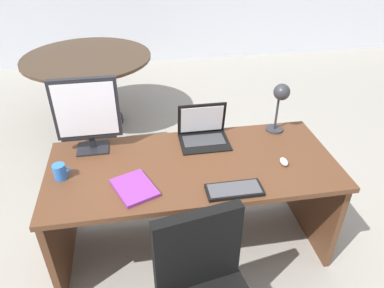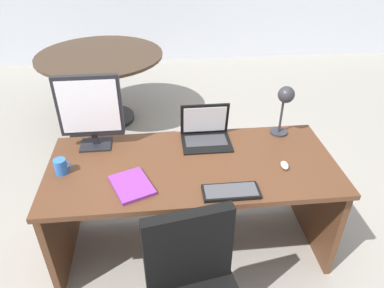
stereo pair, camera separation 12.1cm
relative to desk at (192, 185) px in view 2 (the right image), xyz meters
The scene contains 11 objects.
ground 1.54m from the desk, 90.00° to the left, with size 12.00×12.00×0.00m, color gray.
desk is the anchor object (origin of this frame).
monitor 0.82m from the desk, 160.63° to the left, with size 0.40×0.16×0.50m.
laptop 0.38m from the desk, 63.13° to the left, with size 0.33×0.26×0.25m.
keyboard 0.45m from the desk, 62.46° to the right, with size 0.31×0.14×0.02m.
mouse 0.62m from the desk, 15.11° to the right, with size 0.04×0.08×0.03m.
desk_lamp 0.83m from the desk, 19.29° to the left, with size 0.12×0.14×0.37m.
book 0.49m from the desk, 147.28° to the right, with size 0.28×0.32×0.02m.
coffee_mug 0.83m from the desk, behind, with size 0.10×0.07×0.10m.
meeting_table 2.07m from the desk, 112.15° to the left, with size 1.32×1.32×0.78m.
meeting_chair_near 1.28m from the desk, 126.16° to the left, with size 0.56×0.56×0.80m.
Camera 2 is at (-0.19, -1.78, 2.05)m, focal length 33.59 mm.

